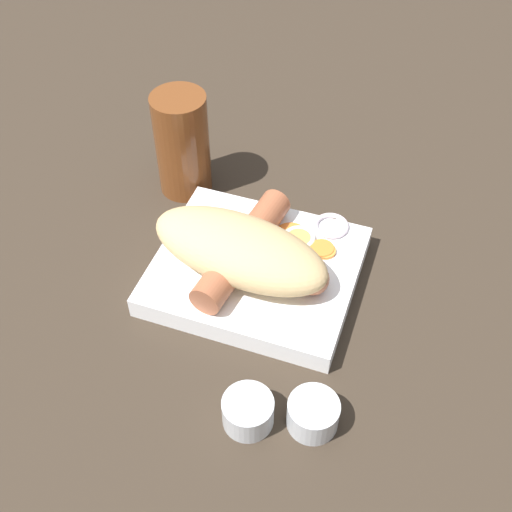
{
  "coord_description": "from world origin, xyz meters",
  "views": [
    {
      "loc": [
        0.14,
        -0.41,
        0.51
      ],
      "look_at": [
        0.0,
        0.0,
        0.03
      ],
      "focal_mm": 45.0,
      "sensor_mm": 36.0,
      "label": 1
    }
  ],
  "objects_px": {
    "condiment_cup_near": "(248,413)",
    "food_tray": "(256,270)",
    "drink_glass": "(182,144)",
    "sausage": "(241,252)",
    "condiment_cup_far": "(313,415)",
    "bread_roll": "(239,249)"
  },
  "relations": [
    {
      "from": "condiment_cup_far",
      "to": "bread_roll",
      "type": "bearing_deg",
      "value": 131.5
    },
    {
      "from": "bread_roll",
      "to": "condiment_cup_near",
      "type": "relative_size",
      "value": 4.37
    },
    {
      "from": "bread_roll",
      "to": "condiment_cup_far",
      "type": "bearing_deg",
      "value": -48.5
    },
    {
      "from": "condiment_cup_near",
      "to": "bread_roll",
      "type": "bearing_deg",
      "value": 112.85
    },
    {
      "from": "food_tray",
      "to": "condiment_cup_far",
      "type": "bearing_deg",
      "value": -54.22
    },
    {
      "from": "condiment_cup_near",
      "to": "drink_glass",
      "type": "relative_size",
      "value": 0.36
    },
    {
      "from": "sausage",
      "to": "condiment_cup_near",
      "type": "distance_m",
      "value": 0.16
    },
    {
      "from": "sausage",
      "to": "condiment_cup_far",
      "type": "height_order",
      "value": "sausage"
    },
    {
      "from": "condiment_cup_near",
      "to": "drink_glass",
      "type": "xyz_separation_m",
      "value": [
        -0.17,
        0.26,
        0.05
      ]
    },
    {
      "from": "food_tray",
      "to": "bread_roll",
      "type": "height_order",
      "value": "bread_roll"
    },
    {
      "from": "condiment_cup_far",
      "to": "drink_glass",
      "type": "height_order",
      "value": "drink_glass"
    },
    {
      "from": "bread_roll",
      "to": "drink_glass",
      "type": "height_order",
      "value": "drink_glass"
    },
    {
      "from": "sausage",
      "to": "bread_roll",
      "type": "bearing_deg",
      "value": -89.27
    },
    {
      "from": "food_tray",
      "to": "drink_glass",
      "type": "distance_m",
      "value": 0.17
    },
    {
      "from": "condiment_cup_near",
      "to": "drink_glass",
      "type": "distance_m",
      "value": 0.32
    },
    {
      "from": "condiment_cup_far",
      "to": "drink_glass",
      "type": "distance_m",
      "value": 0.34
    },
    {
      "from": "bread_roll",
      "to": "drink_glass",
      "type": "bearing_deg",
      "value": 133.25
    },
    {
      "from": "sausage",
      "to": "condiment_cup_far",
      "type": "xyz_separation_m",
      "value": [
        0.11,
        -0.13,
        -0.03
      ]
    },
    {
      "from": "food_tray",
      "to": "condiment_cup_near",
      "type": "relative_size",
      "value": 4.5
    },
    {
      "from": "sausage",
      "to": "condiment_cup_far",
      "type": "relative_size",
      "value": 4.16
    },
    {
      "from": "food_tray",
      "to": "sausage",
      "type": "relative_size",
      "value": 1.08
    },
    {
      "from": "condiment_cup_near",
      "to": "food_tray",
      "type": "bearing_deg",
      "value": 106.93
    }
  ]
}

